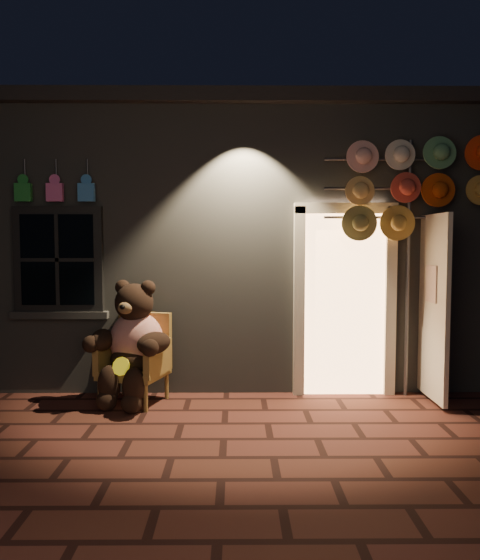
{
  "coord_description": "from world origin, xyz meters",
  "views": [
    {
      "loc": [
        0.11,
        -4.74,
        1.75
      ],
      "look_at": [
        0.15,
        1.0,
        1.35
      ],
      "focal_mm": 35.0,
      "sensor_mm": 36.0,
      "label": 1
    }
  ],
  "objects": [
    {
      "name": "ground",
      "position": [
        0.0,
        0.0,
        0.0
      ],
      "size": [
        60.0,
        60.0,
        0.0
      ],
      "primitive_type": "plane",
      "color": "#50251E",
      "rests_on": "ground"
    },
    {
      "name": "shop_building",
      "position": [
        0.0,
        3.99,
        1.74
      ],
      "size": [
        7.3,
        5.95,
        3.51
      ],
      "color": "slate",
      "rests_on": "ground"
    },
    {
      "name": "wicker_armchair",
      "position": [
        -0.98,
        1.18,
        0.48
      ],
      "size": [
        0.8,
        0.76,
        0.96
      ],
      "rotation": [
        0.0,
        0.0,
        -0.31
      ],
      "color": "olive",
      "rests_on": "ground"
    },
    {
      "name": "teddy_bear",
      "position": [
        -1.0,
        1.06,
        0.67
      ],
      "size": [
        0.93,
        0.86,
        1.34
      ],
      "rotation": [
        0.0,
        0.0,
        -0.31
      ],
      "color": "red",
      "rests_on": "ground"
    },
    {
      "name": "hat_rack",
      "position": [
        2.05,
        1.28,
        2.38
      ],
      "size": [
        1.87,
        0.22,
        2.9
      ],
      "color": "#59595E",
      "rests_on": "ground"
    }
  ]
}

